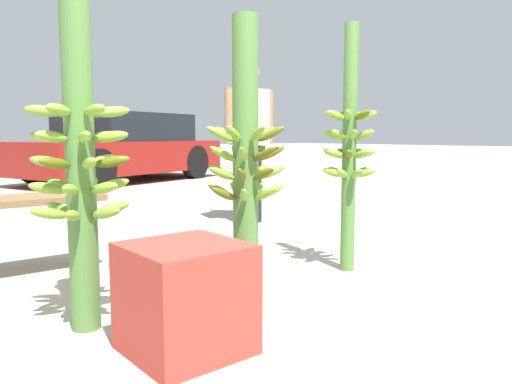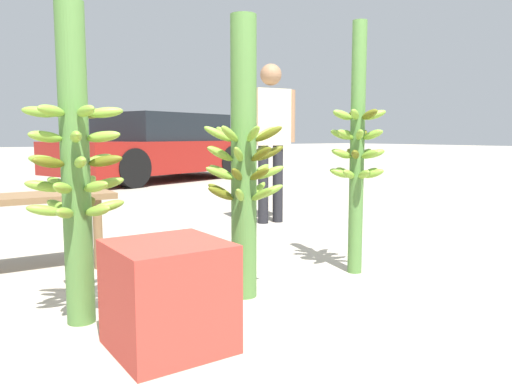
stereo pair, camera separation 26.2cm
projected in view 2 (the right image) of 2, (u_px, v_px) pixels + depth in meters
The scene contains 7 objects.
ground_plane at pixel (273, 309), 2.54m from camera, with size 80.00×80.00×0.00m, color #A89E8C.
banana_stalk_left at pixel (75, 165), 2.29m from camera, with size 0.45×0.45×1.48m.
banana_stalk_center at pixel (244, 160), 2.67m from camera, with size 0.44×0.44×1.51m.
banana_stalk_right at pixel (357, 148), 3.14m from camera, with size 0.36×0.36×1.59m.
vendor_person at pixel (271, 128), 4.98m from camera, with size 0.56×0.21×1.59m.
parked_car at pixel (159, 148), 9.86m from camera, with size 4.44×2.99×1.31m.
produce_crate at pixel (168, 295), 2.06m from camera, with size 0.45×0.45×0.45m.
Camera 2 is at (-1.45, -1.99, 0.88)m, focal length 35.00 mm.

